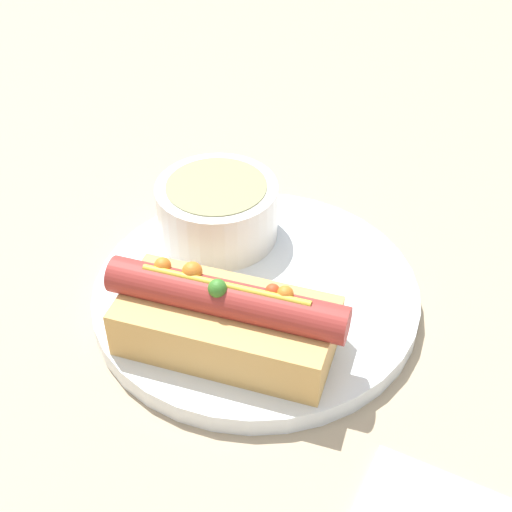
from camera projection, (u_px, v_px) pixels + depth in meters
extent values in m
plane|color=tan|center=(256.00, 302.00, 0.58)|extent=(4.00, 4.00, 0.00)
cylinder|color=white|center=(256.00, 295.00, 0.58)|extent=(0.26, 0.26, 0.02)
cube|color=tan|center=(227.00, 326.00, 0.51)|extent=(0.16, 0.08, 0.04)
cylinder|color=#9E332D|center=(226.00, 299.00, 0.49)|extent=(0.18, 0.04, 0.03)
sphere|color=orange|center=(285.00, 294.00, 0.48)|extent=(0.01, 0.01, 0.01)
sphere|color=#387A28|center=(217.00, 288.00, 0.48)|extent=(0.01, 0.01, 0.01)
sphere|color=#C63F1E|center=(273.00, 291.00, 0.48)|extent=(0.01, 0.01, 0.01)
sphere|color=orange|center=(163.00, 266.00, 0.50)|extent=(0.01, 0.01, 0.01)
sphere|color=orange|center=(192.00, 272.00, 0.50)|extent=(0.01, 0.01, 0.01)
cylinder|color=gold|center=(225.00, 285.00, 0.49)|extent=(0.12, 0.01, 0.01)
cylinder|color=silver|center=(217.00, 211.00, 0.61)|extent=(0.10, 0.10, 0.05)
cylinder|color=#8C8E60|center=(217.00, 191.00, 0.59)|extent=(0.08, 0.08, 0.01)
cube|color=#B7B7BC|center=(175.00, 297.00, 0.56)|extent=(0.05, 0.10, 0.00)
ellipsoid|color=#B7B7BC|center=(234.00, 248.00, 0.60)|extent=(0.04, 0.04, 0.01)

